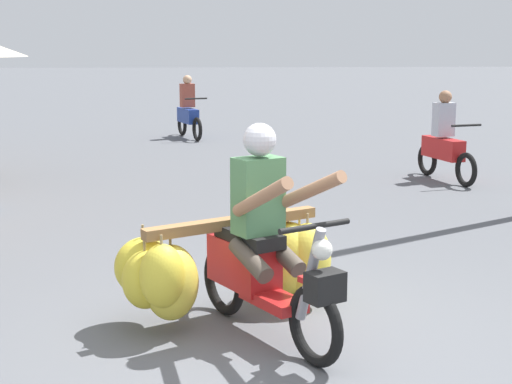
{
  "coord_description": "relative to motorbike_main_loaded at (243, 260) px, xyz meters",
  "views": [
    {
      "loc": [
        -0.52,
        -5.02,
        2.15
      ],
      "look_at": [
        -0.07,
        1.41,
        0.9
      ],
      "focal_mm": 54.78,
      "sensor_mm": 36.0,
      "label": 1
    }
  ],
  "objects": [
    {
      "name": "ground_plane",
      "position": [
        0.21,
        -0.78,
        -0.49
      ],
      "size": [
        120.0,
        120.0,
        0.0
      ],
      "primitive_type": "plane",
      "color": "#56595E"
    },
    {
      "name": "motorbike_main_loaded",
      "position": [
        0.0,
        0.0,
        0.0
      ],
      "size": [
        1.85,
        1.96,
        1.58
      ],
      "color": "black",
      "rests_on": "ground"
    },
    {
      "name": "motorbike_distant_ahead_left",
      "position": [
        3.46,
        6.03,
        0.08
      ],
      "size": [
        0.63,
        1.59,
        1.4
      ],
      "color": "black",
      "rests_on": "ground"
    },
    {
      "name": "motorbike_distant_ahead_right",
      "position": [
        -0.6,
        11.75,
        0.08
      ],
      "size": [
        0.7,
        1.56,
        1.4
      ],
      "color": "black",
      "rests_on": "ground"
    }
  ]
}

